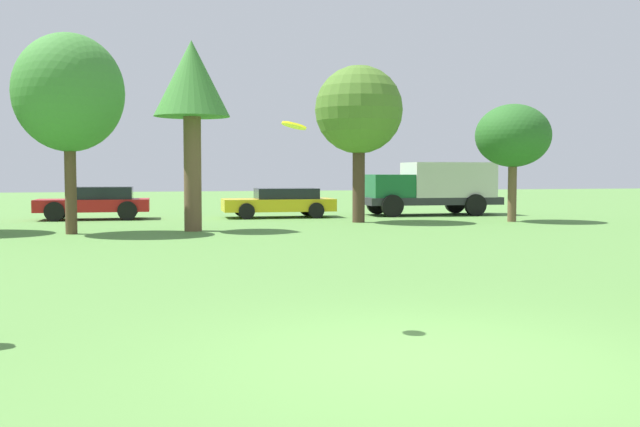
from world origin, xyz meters
TOP-DOWN VIEW (x-y plane):
  - ground_plane at (0.00, 0.00)m, footprint 120.00×120.00m
  - frisbee at (-0.96, 1.46)m, footprint 0.28×0.28m
  - tree_1 at (-4.52, 15.14)m, footprint 3.08×3.08m
  - tree_2 at (-1.07, 15.34)m, footprint 2.25×2.25m
  - tree_3 at (4.84, 17.67)m, footprint 3.07×3.07m
  - tree_4 at (10.25, 16.67)m, footprint 2.66×2.66m
  - parked_car_red at (-4.20, 21.56)m, footprint 4.12×1.96m
  - parked_car_yellow at (2.70, 21.05)m, footprint 4.34×2.06m
  - delivery_truck_green at (9.12, 21.12)m, footprint 5.67×2.42m

SIDE VIEW (x-z plane):
  - ground_plane at x=0.00m, z-range 0.00..0.00m
  - parked_car_yellow at x=2.70m, z-range 0.04..1.17m
  - parked_car_red at x=-4.20m, z-range 0.05..1.26m
  - delivery_truck_green at x=9.12m, z-range 0.11..2.27m
  - frisbee at x=-0.96m, z-range 2.22..2.33m
  - tree_4 at x=10.25m, z-range 0.95..5.11m
  - tree_3 at x=4.84m, z-range 1.16..6.63m
  - tree_1 at x=-4.52m, z-range 1.14..6.81m
  - tree_2 at x=-1.07m, z-range 1.49..7.16m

